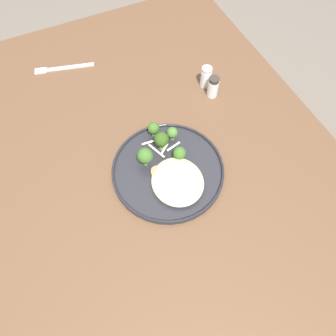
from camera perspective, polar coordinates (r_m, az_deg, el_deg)
The scene contains 22 objects.
ground at distance 1.49m, azimuth -1.30°, elevation -14.81°, with size 6.00×6.00×0.00m, color #665B51.
wooden_dining_table at distance 0.87m, azimuth -2.17°, elevation -4.06°, with size 1.40×1.00×0.74m.
dinner_plate at distance 0.80m, azimuth 0.00°, elevation -0.40°, with size 0.29×0.29×0.02m.
noodle_bed at distance 0.76m, azimuth 1.78°, elevation -2.50°, with size 0.14×0.13×0.03m.
seared_scallop_half_hidden at distance 0.77m, azimuth -0.41°, elevation -1.40°, with size 0.03×0.03×0.01m.
seared_scallop_left_edge at distance 0.77m, azimuth 3.15°, elevation -2.10°, with size 0.02×0.02×0.01m.
seared_scallop_rear_pale at distance 0.76m, azimuth 1.31°, elevation -3.78°, with size 0.03×0.03×0.02m.
seared_scallop_right_edge at distance 0.75m, azimuth 3.71°, elevation -5.37°, with size 0.02×0.02×0.02m.
seared_scallop_front_small at distance 0.78m, azimuth -1.90°, elevation -1.03°, with size 0.03×0.03×0.02m.
seared_scallop_tilted_round at distance 0.79m, azimuth 1.72°, elevation 0.89°, with size 0.03×0.03×0.01m.
broccoli_floret_split_head at distance 0.83m, azimuth 0.79°, elevation 6.51°, with size 0.03×0.03×0.04m.
broccoli_floret_near_rim at distance 0.80m, azimuth -1.22°, elevation 5.23°, with size 0.04×0.04×0.06m.
broccoli_floret_left_leaning at distance 0.83m, azimuth -2.68°, elevation 7.32°, with size 0.03×0.03×0.05m.
broccoli_floret_center_pile at distance 0.77m, azimuth -4.29°, elevation 2.25°, with size 0.04×0.04×0.06m.
broccoli_floret_beside_noodles at distance 0.78m, azimuth 2.13°, elevation 2.75°, with size 0.03×0.03×0.05m.
onion_sliver_curled_piece at distance 0.84m, azimuth -3.21°, elevation 4.85°, with size 0.05×0.01×0.00m, color silver.
onion_sliver_pale_crescent at distance 0.82m, azimuth -2.14°, elevation 3.19°, with size 0.06×0.01×0.00m, color silver.
onion_sliver_short_strip at distance 0.82m, azimuth -0.66°, elevation 3.57°, with size 0.04×0.01×0.00m, color silver.
onion_sliver_long_sliver at distance 0.83m, azimuth 1.02°, elevation 3.99°, with size 0.04×0.01×0.00m, color silver.
dinner_fork at distance 1.09m, azimuth -18.99°, elevation 17.06°, with size 0.06×0.18×0.00m.
salt_shaker at distance 0.97m, azimuth 7.03°, elevation 16.39°, with size 0.03×0.03×0.07m.
pepper_shaker at distance 0.94m, azimuth 8.33°, elevation 14.64°, with size 0.03×0.03×0.07m.
Camera 1 is at (0.35, -0.12, 1.45)m, focal length 32.94 mm.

